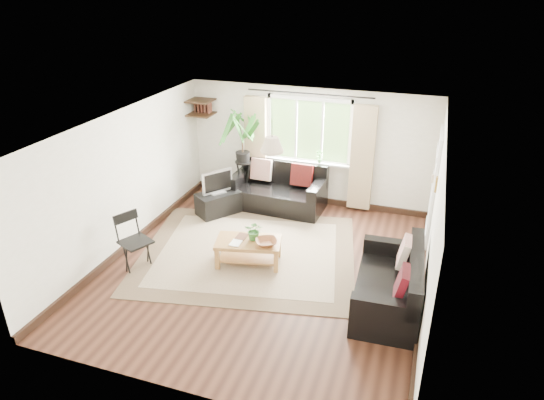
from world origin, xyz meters
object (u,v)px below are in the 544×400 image
(palm_stand, at_px, (243,158))
(folding_chair, at_px, (136,243))
(tv_stand, at_px, (218,203))
(sofa_right, at_px, (388,281))
(sofa_back, at_px, (278,188))
(coffee_table, at_px, (249,252))

(palm_stand, bearing_deg, folding_chair, -102.81)
(tv_stand, bearing_deg, palm_stand, 16.78)
(tv_stand, bearing_deg, sofa_right, -82.78)
(sofa_back, distance_m, sofa_right, 3.59)
(sofa_back, xyz_separation_m, coffee_table, (0.19, -2.17, -0.22))
(sofa_back, height_order, tv_stand, sofa_back)
(sofa_right, height_order, palm_stand, palm_stand)
(sofa_back, relative_size, tv_stand, 2.22)
(palm_stand, height_order, folding_chair, palm_stand)
(sofa_back, height_order, palm_stand, palm_stand)
(sofa_back, xyz_separation_m, folding_chair, (-1.46, -2.88, 0.03))
(coffee_table, relative_size, tv_stand, 1.26)
(sofa_right, distance_m, tv_stand, 4.04)
(sofa_back, relative_size, sofa_right, 1.06)
(sofa_back, xyz_separation_m, palm_stand, (-0.79, 0.09, 0.53))
(sofa_right, bearing_deg, palm_stand, -131.79)
(coffee_table, distance_m, palm_stand, 2.58)
(palm_stand, bearing_deg, sofa_back, -6.47)
(sofa_right, distance_m, folding_chair, 3.96)
(sofa_back, height_order, sofa_right, sofa_back)
(tv_stand, bearing_deg, sofa_back, -22.47)
(coffee_table, bearing_deg, palm_stand, 113.45)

